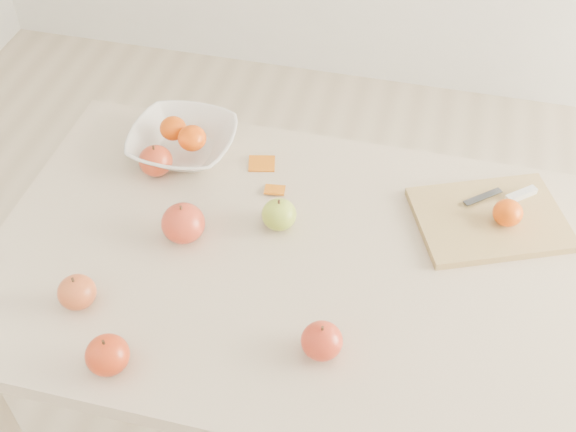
# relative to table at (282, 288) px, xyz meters

# --- Properties ---
(table) EXTENTS (1.20, 0.80, 0.75)m
(table) POSITION_rel_table_xyz_m (0.00, 0.00, 0.00)
(table) COLOR beige
(table) RESTS_ON ground
(cutting_board) EXTENTS (0.37, 0.33, 0.02)m
(cutting_board) POSITION_rel_table_xyz_m (0.40, 0.20, 0.11)
(cutting_board) COLOR tan
(cutting_board) RESTS_ON table
(board_tangerine) EXTENTS (0.06, 0.06, 0.05)m
(board_tangerine) POSITION_rel_table_xyz_m (0.43, 0.19, 0.14)
(board_tangerine) COLOR #CB3707
(board_tangerine) RESTS_ON cutting_board
(fruit_bowl) EXTENTS (0.24, 0.24, 0.06)m
(fruit_bowl) POSITION_rel_table_xyz_m (-0.30, 0.26, 0.13)
(fruit_bowl) COLOR white
(fruit_bowl) RESTS_ON table
(bowl_tangerine_near) EXTENTS (0.06, 0.06, 0.05)m
(bowl_tangerine_near) POSITION_rel_table_xyz_m (-0.33, 0.27, 0.16)
(bowl_tangerine_near) COLOR #D53F07
(bowl_tangerine_near) RESTS_ON fruit_bowl
(bowl_tangerine_far) EXTENTS (0.07, 0.07, 0.06)m
(bowl_tangerine_far) POSITION_rel_table_xyz_m (-0.27, 0.25, 0.16)
(bowl_tangerine_far) COLOR #E84B08
(bowl_tangerine_far) RESTS_ON fruit_bowl
(orange_peel_a) EXTENTS (0.07, 0.06, 0.01)m
(orange_peel_a) POSITION_rel_table_xyz_m (-0.11, 0.26, 0.10)
(orange_peel_a) COLOR #C55F0D
(orange_peel_a) RESTS_ON table
(orange_peel_b) EXTENTS (0.05, 0.04, 0.01)m
(orange_peel_b) POSITION_rel_table_xyz_m (-0.06, 0.18, 0.10)
(orange_peel_b) COLOR orange
(orange_peel_b) RESTS_ON table
(paring_knife) EXTENTS (0.16, 0.10, 0.01)m
(paring_knife) POSITION_rel_table_xyz_m (0.45, 0.27, 0.12)
(paring_knife) COLOR silver
(paring_knife) RESTS_ON cutting_board
(apple_green) EXTENTS (0.07, 0.07, 0.07)m
(apple_green) POSITION_rel_table_xyz_m (-0.03, 0.08, 0.13)
(apple_green) COLOR olive
(apple_green) RESTS_ON table
(apple_red_b) EXTENTS (0.09, 0.09, 0.08)m
(apple_red_b) POSITION_rel_table_xyz_m (-0.21, 0.01, 0.14)
(apple_red_b) COLOR maroon
(apple_red_b) RESTS_ON table
(apple_red_e) EXTENTS (0.08, 0.08, 0.07)m
(apple_red_e) POSITION_rel_table_xyz_m (0.12, -0.20, 0.13)
(apple_red_e) COLOR maroon
(apple_red_e) RESTS_ON table
(apple_red_c) EXTENTS (0.08, 0.08, 0.07)m
(apple_red_c) POSITION_rel_table_xyz_m (-0.23, -0.32, 0.13)
(apple_red_c) COLOR #8F040A
(apple_red_c) RESTS_ON table
(apple_red_a) EXTENTS (0.08, 0.08, 0.07)m
(apple_red_a) POSITION_rel_table_xyz_m (-0.34, 0.18, 0.13)
(apple_red_a) COLOR maroon
(apple_red_a) RESTS_ON table
(apple_red_d) EXTENTS (0.07, 0.07, 0.07)m
(apple_red_d) POSITION_rel_table_xyz_m (-0.35, -0.21, 0.13)
(apple_red_d) COLOR maroon
(apple_red_d) RESTS_ON table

